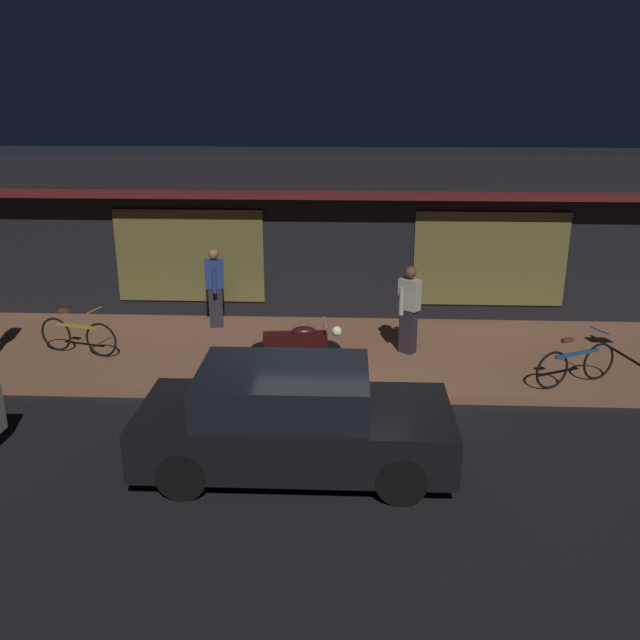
% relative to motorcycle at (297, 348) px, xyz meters
% --- Properties ---
extents(ground_plane, '(60.00, 60.00, 0.00)m').
position_rel_motorcycle_xyz_m(ground_plane, '(0.63, -1.78, -0.65)').
color(ground_plane, black).
extents(sidewalk_slab, '(18.00, 4.00, 0.15)m').
position_rel_motorcycle_xyz_m(sidewalk_slab, '(0.63, 1.22, -0.57)').
color(sidewalk_slab, brown).
rests_on(sidewalk_slab, ground_plane).
extents(storefront_building, '(18.00, 3.30, 3.60)m').
position_rel_motorcycle_xyz_m(storefront_building, '(0.63, 4.60, 1.16)').
color(storefront_building, black).
rests_on(storefront_building, ground_plane).
extents(motorcycle, '(1.70, 0.55, 0.97)m').
position_rel_motorcycle_xyz_m(motorcycle, '(0.00, 0.00, 0.00)').
color(motorcycle, black).
rests_on(motorcycle, sidewalk_slab).
extents(bicycle_parked, '(1.51, 0.76, 0.91)m').
position_rel_motorcycle_xyz_m(bicycle_parked, '(4.69, -0.19, -0.14)').
color(bicycle_parked, black).
rests_on(bicycle_parked, sidewalk_slab).
extents(bicycle_extra, '(1.61, 0.56, 0.91)m').
position_rel_motorcycle_xyz_m(bicycle_extra, '(-4.18, 0.81, -0.14)').
color(bicycle_extra, black).
rests_on(bicycle_extra, sidewalk_slab).
extents(person_photographer, '(0.41, 0.62, 1.67)m').
position_rel_motorcycle_xyz_m(person_photographer, '(-1.90, 2.50, 0.38)').
color(person_photographer, '#28232D').
rests_on(person_photographer, sidewalk_slab).
extents(person_bystander, '(0.45, 0.54, 1.67)m').
position_rel_motorcycle_xyz_m(person_bystander, '(2.00, 1.17, 0.38)').
color(person_bystander, '#28232D').
rests_on(person_bystander, sidewalk_slab).
extents(parked_car_far, '(4.11, 1.80, 1.42)m').
position_rel_motorcycle_xyz_m(parked_car_far, '(0.16, -2.85, 0.06)').
color(parked_car_far, black).
rests_on(parked_car_far, ground_plane).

